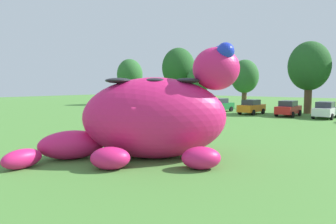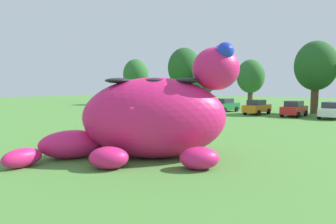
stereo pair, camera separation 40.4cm
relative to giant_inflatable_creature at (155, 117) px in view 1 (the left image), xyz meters
The scene contains 13 objects.
ground_plane 2.20m from the giant_inflatable_creature, 148.18° to the right, with size 160.00×160.00×0.00m, color #4C8438.
giant_inflatable_creature is the anchor object (origin of this frame).
car_green 26.45m from the giant_inflatable_creature, 111.43° to the left, with size 2.40×4.31×1.72m.
car_orange 24.33m from the giant_inflatable_creature, 101.97° to the left, with size 2.15×4.21×1.72m.
car_red 23.99m from the giant_inflatable_creature, 92.07° to the left, with size 2.02×4.14×1.72m.
car_white 24.19m from the giant_inflatable_creature, 83.28° to the left, with size 2.02×4.14×1.72m.
tree_far_left 41.06m from the giant_inflatable_creature, 136.06° to the left, with size 4.51×4.51×8.00m.
tree_left 35.98m from the giant_inflatable_creature, 123.77° to the left, with size 5.28×5.28×9.38m.
tree_mid_left 32.75m from the giant_inflatable_creature, 118.33° to the left, with size 3.49×3.49×6.19m.
tree_centre_left 32.62m from the giant_inflatable_creature, 106.44° to the left, with size 3.98×3.98×7.07m.
tree_centre 28.96m from the giant_inflatable_creature, 90.00° to the left, with size 4.85×4.85×8.61m.
spectator_near_inflatable 9.18m from the giant_inflatable_creature, 100.46° to the left, with size 0.38×0.26×1.71m.
spectator_wandering 18.63m from the giant_inflatable_creature, 131.57° to the left, with size 0.38×0.26×1.71m.
Camera 1 is at (10.10, -10.48, 3.43)m, focal length 33.05 mm.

